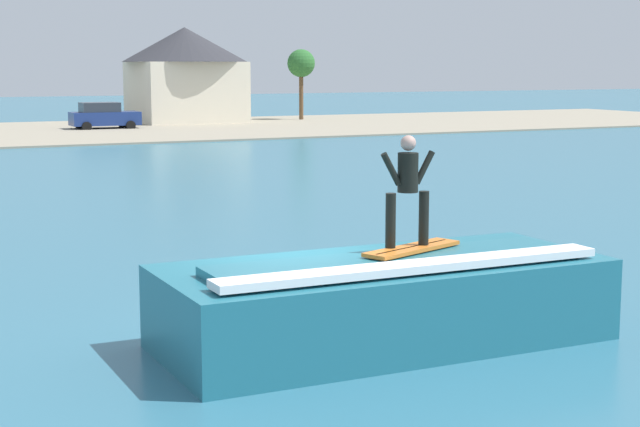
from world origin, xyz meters
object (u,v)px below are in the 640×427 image
object	(u,v)px
surfer	(408,185)
car_far_shore	(104,116)
house_gabled_white	(185,70)
wave_crest	(384,301)
tree_short_bushy	(301,65)
surfboard	(412,248)

from	to	relation	value
surfer	car_far_shore	xyz separation A→B (m)	(8.22, 53.86, -1.52)
surfer	house_gabled_white	size ratio (longest dim) A/B	0.18
wave_crest	house_gabled_white	xyz separation A→B (m)	(16.19, 59.30, 3.27)
car_far_shore	tree_short_bushy	world-z (taller)	tree_short_bushy
surfboard	surfer	xyz separation A→B (m)	(-0.06, 0.06, 1.00)
surfer	car_far_shore	world-z (taller)	surfer
surfer	car_far_shore	bearing A→B (deg)	81.32
house_gabled_white	car_far_shore	bearing A→B (deg)	-144.35
house_gabled_white	tree_short_bushy	bearing A→B (deg)	-5.23
car_far_shore	wave_crest	bearing A→B (deg)	-99.09
surfboard	car_far_shore	size ratio (longest dim) A/B	0.42
wave_crest	car_far_shore	size ratio (longest dim) A/B	1.52
surfboard	house_gabled_white	size ratio (longest dim) A/B	0.21
surfboard	car_far_shore	world-z (taller)	car_far_shore
surfboard	house_gabled_white	xyz separation A→B (m)	(15.74, 59.36, 2.48)
car_far_shore	surfer	bearing A→B (deg)	-98.68
house_gabled_white	wave_crest	bearing A→B (deg)	-105.27
surfer	house_gabled_white	xyz separation A→B (m)	(15.80, 59.29, 1.48)
car_far_shore	tree_short_bushy	size ratio (longest dim) A/B	0.82
surfboard	car_far_shore	xyz separation A→B (m)	(8.17, 53.93, -0.53)
car_far_shore	house_gabled_white	xyz separation A→B (m)	(7.57, 5.43, 3.00)
wave_crest	house_gabled_white	world-z (taller)	house_gabled_white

